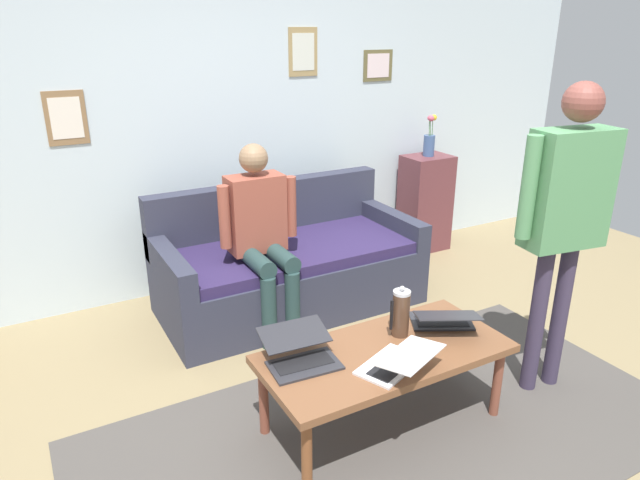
% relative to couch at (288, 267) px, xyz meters
% --- Properties ---
extents(ground_plane, '(7.68, 7.68, 0.00)m').
position_rel_couch_xyz_m(ground_plane, '(0.13, 1.50, -0.31)').
color(ground_plane, '#8B7853').
extents(area_rug, '(3.15, 1.59, 0.01)m').
position_rel_couch_xyz_m(area_rug, '(0.18, 1.60, -0.30)').
color(area_rug, '#4A4541').
rests_on(area_rug, ground_plane).
extents(back_wall, '(7.04, 0.11, 2.70)m').
position_rel_couch_xyz_m(back_wall, '(0.13, -0.70, 1.05)').
color(back_wall, silver).
rests_on(back_wall, ground_plane).
extents(couch, '(1.88, 0.90, 0.88)m').
position_rel_couch_xyz_m(couch, '(0.00, 0.00, 0.00)').
color(couch, '#2E3041').
rests_on(couch, ground_plane).
extents(coffee_table, '(1.28, 0.60, 0.45)m').
position_rel_couch_xyz_m(coffee_table, '(0.18, 1.50, 0.10)').
color(coffee_table, brown).
rests_on(coffee_table, ground_plane).
extents(laptop_left, '(0.36, 0.36, 0.14)m').
position_rel_couch_xyz_m(laptop_left, '(0.60, 1.38, 0.19)').
color(laptop_left, '#28282D').
rests_on(laptop_left, coffee_table).
extents(laptop_center, '(0.45, 0.45, 0.13)m').
position_rel_couch_xyz_m(laptop_center, '(-0.24, 1.45, 0.19)').
color(laptop_center, '#28282D').
rests_on(laptop_center, coffee_table).
extents(laptop_right, '(0.43, 0.41, 0.12)m').
position_rel_couch_xyz_m(laptop_right, '(0.23, 1.66, 0.19)').
color(laptop_right, silver).
rests_on(laptop_right, coffee_table).
extents(french_press, '(0.11, 0.09, 0.28)m').
position_rel_couch_xyz_m(french_press, '(0.02, 1.41, 0.27)').
color(french_press, '#4C3323').
rests_on(french_press, coffee_table).
extents(side_shelf, '(0.42, 0.32, 0.89)m').
position_rel_couch_xyz_m(side_shelf, '(-1.63, -0.43, 0.14)').
color(side_shelf, brown).
rests_on(side_shelf, ground_plane).
extents(flower_vase, '(0.10, 0.10, 0.37)m').
position_rel_couch_xyz_m(flower_vase, '(-1.63, -0.42, 0.72)').
color(flower_vase, '#3E5889').
rests_on(flower_vase, side_shelf).
extents(person_standing, '(0.61, 0.26, 1.74)m').
position_rel_couch_xyz_m(person_standing, '(-0.83, 1.65, 0.81)').
color(person_standing, '#382F46').
rests_on(person_standing, ground_plane).
extents(person_seated, '(0.55, 0.51, 1.28)m').
position_rel_couch_xyz_m(person_seated, '(0.30, 0.23, 0.42)').
color(person_seated, '#253D3C').
rests_on(person_seated, ground_plane).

